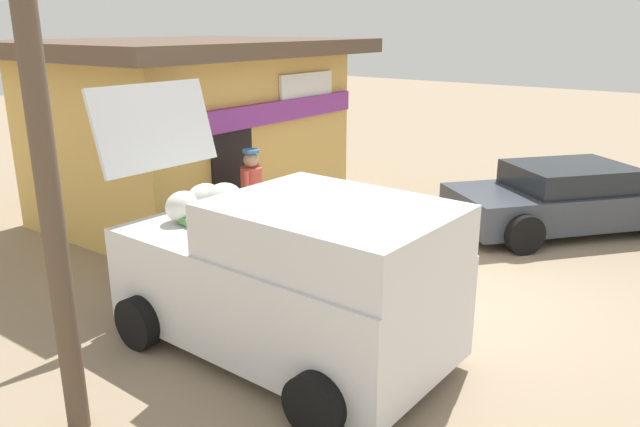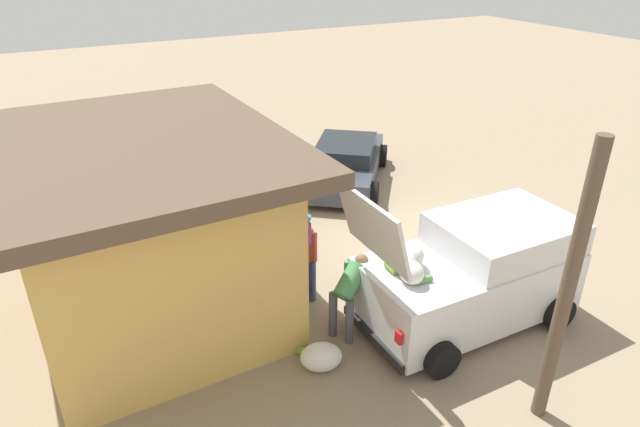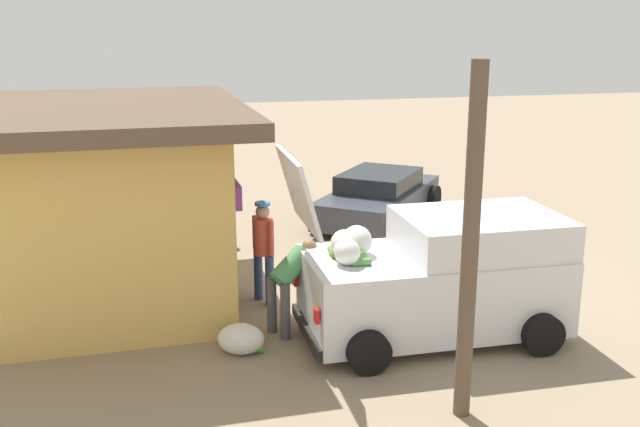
% 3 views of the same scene
% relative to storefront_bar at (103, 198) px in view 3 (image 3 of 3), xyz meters
% --- Properties ---
extents(ground_plane, '(60.00, 60.00, 0.00)m').
position_rel_storefront_bar_xyz_m(ground_plane, '(-0.38, -5.84, -1.72)').
color(ground_plane, gray).
extents(storefront_bar, '(6.09, 4.97, 3.32)m').
position_rel_storefront_bar_xyz_m(storefront_bar, '(0.00, 0.00, 0.00)').
color(storefront_bar, '#E0B259').
rests_on(storefront_bar, ground_plane).
extents(delivery_van, '(2.28, 4.16, 2.89)m').
position_rel_storefront_bar_xyz_m(delivery_van, '(-2.97, -4.95, -0.78)').
color(delivery_van, silver).
rests_on(delivery_van, ground_plane).
extents(parked_sedan, '(4.37, 3.96, 1.20)m').
position_rel_storefront_bar_xyz_m(parked_sedan, '(3.44, -6.08, -1.14)').
color(parked_sedan, '#383D47').
rests_on(parked_sedan, ground_plane).
extents(vendor_standing, '(0.52, 0.45, 1.76)m').
position_rel_storefront_bar_xyz_m(vendor_standing, '(-1.05, -2.58, -0.71)').
color(vendor_standing, navy).
rests_on(vendor_standing, ground_plane).
extents(customer_bending, '(0.71, 0.82, 1.41)m').
position_rel_storefront_bar_xyz_m(customer_bending, '(-2.35, -2.78, -0.84)').
color(customer_bending, '#4C4C51').
rests_on(customer_bending, ground_plane).
extents(unloaded_banana_pile, '(0.89, 0.81, 0.44)m').
position_rel_storefront_bar_xyz_m(unloaded_banana_pile, '(-2.92, -1.93, -1.52)').
color(unloaded_banana_pile, silver).
rests_on(unloaded_banana_pile, ground_plane).
extents(paint_bucket, '(0.27, 0.27, 0.36)m').
position_rel_storefront_bar_xyz_m(paint_bucket, '(2.16, -2.38, -1.54)').
color(paint_bucket, blue).
rests_on(paint_bucket, ground_plane).
extents(utility_pole, '(0.20, 0.20, 4.27)m').
position_rel_storefront_bar_xyz_m(utility_pole, '(-5.25, -4.32, 0.42)').
color(utility_pole, brown).
rests_on(utility_pole, ground_plane).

